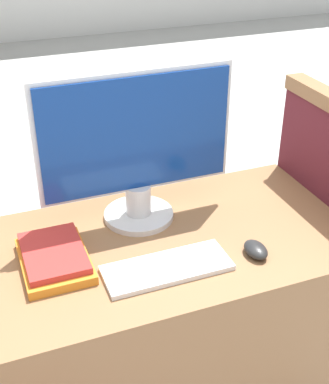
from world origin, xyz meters
name	(u,v)px	position (x,y,z in m)	size (l,w,h in m)	color
desk	(167,324)	(0.00, 0.33, 0.36)	(1.21, 0.66, 0.73)	#8C603D
carrel_divider	(325,242)	(0.63, 0.33, 0.56)	(0.07, 0.65, 1.10)	#5B1E28
monitor	(137,147)	(-0.04, 0.49, 0.99)	(0.64, 0.23, 0.51)	silver
keyboard	(167,268)	(-0.06, 0.19, 0.73)	(0.38, 0.14, 0.02)	white
mouse	(256,250)	(0.22, 0.16, 0.75)	(0.06, 0.10, 0.04)	#262626
book_stack	(54,258)	(-0.36, 0.33, 0.75)	(0.20, 0.27, 0.05)	orange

